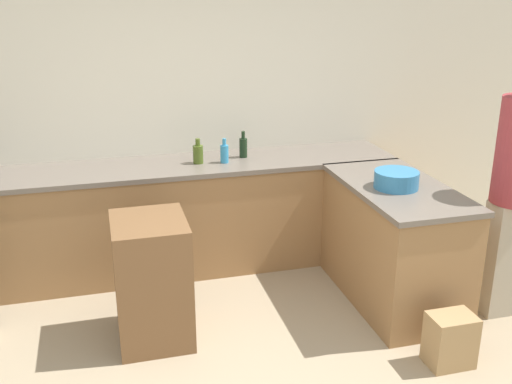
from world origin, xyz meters
The scene contains 9 objects.
wall_back centered at (0.00, 2.43, 1.35)m, with size 8.00×0.06×2.70m.
counter_back centered at (0.00, 2.08, 0.47)m, with size 3.38×0.68×0.93m.
counter_peninsula centered at (1.34, 1.11, 0.47)m, with size 0.69×1.33×0.93m.
island_table centered at (-0.50, 1.03, 0.44)m, with size 0.49×0.56×0.88m.
mixing_bowl centered at (1.30, 1.06, 0.99)m, with size 0.32×0.32×0.13m.
olive_oil_bottle centered at (0.02, 2.06, 1.01)m, with size 0.08×0.08×0.21m.
wine_bottle_dark centered at (0.42, 2.14, 1.02)m, with size 0.07×0.07×0.23m.
dish_soap_bottle centered at (0.23, 2.02, 1.01)m, with size 0.07×0.07×0.20m.
paper_bag centered at (1.30, 0.21, 0.18)m, with size 0.29×0.21×0.35m.
Camera 1 is at (-0.76, -2.66, 2.34)m, focal length 42.00 mm.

